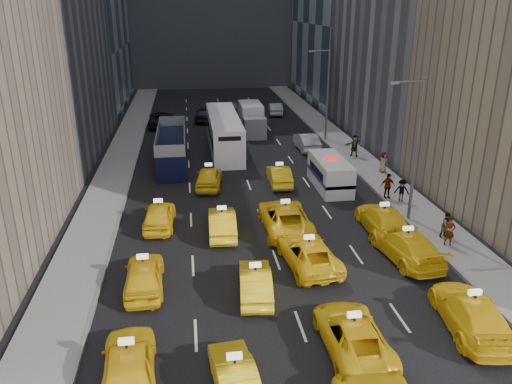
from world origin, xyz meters
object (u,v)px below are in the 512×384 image
nypd_van (330,174)px  double_decker (172,147)px  box_truck (252,119)px  city_bus (224,133)px  pedestrian_0 (450,231)px

nypd_van → double_decker: 14.10m
nypd_van → box_truck: 17.95m
double_decker → city_bus: city_bus is taller
box_truck → nypd_van: bearing=-70.7°
nypd_van → double_decker: bearing=150.0°
city_bus → pedestrian_0: size_ratio=7.74×
nypd_van → city_bus: city_bus is taller
box_truck → double_decker: bearing=-122.0°
double_decker → city_bus: (4.78, 3.81, 0.14)m
box_truck → pedestrian_0: box_truck is taller
pedestrian_0 → box_truck: bearing=114.1°
nypd_van → city_bus: bearing=124.5°
pedestrian_0 → double_decker: bearing=139.9°
box_truck → pedestrian_0: bearing=-67.2°
city_bus → pedestrian_0: bearing=-55.5°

